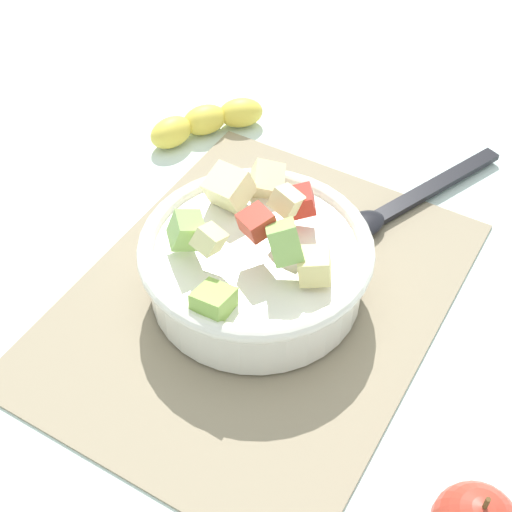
% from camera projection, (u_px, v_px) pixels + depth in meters
% --- Properties ---
extents(ground_plane, '(2.40, 2.40, 0.00)m').
position_uv_depth(ground_plane, '(257.00, 301.00, 0.73)').
color(ground_plane, silver).
extents(placemat, '(0.44, 0.33, 0.01)m').
position_uv_depth(placemat, '(257.00, 299.00, 0.73)').
color(placemat, gray).
rests_on(placemat, ground_plane).
extents(salad_bowl, '(0.22, 0.22, 0.12)m').
position_uv_depth(salad_bowl, '(256.00, 261.00, 0.71)').
color(salad_bowl, white).
rests_on(salad_bowl, placemat).
extents(serving_spoon, '(0.23, 0.12, 0.01)m').
position_uv_depth(serving_spoon, '(397.00, 206.00, 0.81)').
color(serving_spoon, black).
rests_on(serving_spoon, placemat).
extents(banana_whole, '(0.14, 0.11, 0.04)m').
position_uv_depth(banana_whole, '(206.00, 121.00, 0.91)').
color(banana_whole, yellow).
rests_on(banana_whole, ground_plane).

